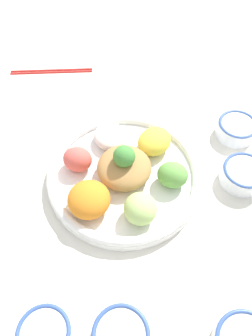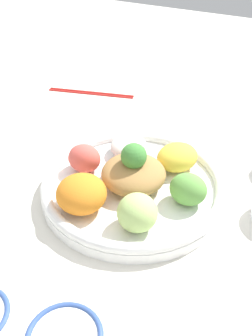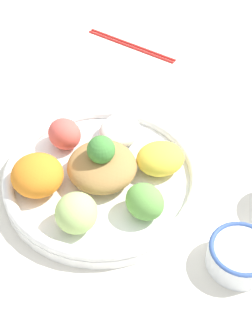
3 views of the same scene
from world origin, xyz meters
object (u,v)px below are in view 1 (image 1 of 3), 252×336
object	(u,v)px
rice_bowl_plain	(236,128)
chopsticks_pair_near	(51,71)
sauce_bowl_dark	(44,334)
sauce_bowl_far	(121,336)
rice_bowl_blue	(243,174)
salad_platter	(123,175)

from	to	relation	value
rice_bowl_plain	chopsticks_pair_near	bearing A→B (deg)	-14.98
sauce_bowl_dark	sauce_bowl_far	bearing A→B (deg)	-170.34
sauce_bowl_dark	chopsticks_pair_near	xyz separation A→B (m)	(0.22, -0.65, -0.01)
rice_bowl_blue	sauce_bowl_dark	bearing A→B (deg)	50.28
rice_bowl_blue	chopsticks_pair_near	world-z (taller)	rice_bowl_blue
sauce_bowl_far	sauce_bowl_dark	bearing A→B (deg)	9.66
rice_bowl_plain	chopsticks_pair_near	size ratio (longest dim) A/B	0.40
salad_platter	rice_bowl_plain	xyz separation A→B (m)	(-0.24, -0.19, -0.01)
sauce_bowl_far	chopsticks_pair_near	size ratio (longest dim) A/B	0.41
salad_platter	rice_bowl_blue	size ratio (longest dim) A/B	3.52
rice_bowl_blue	sauce_bowl_dark	size ratio (longest dim) A/B	1.05
rice_bowl_blue	rice_bowl_plain	xyz separation A→B (m)	(0.02, -0.13, -0.00)
sauce_bowl_dark	rice_bowl_plain	world-z (taller)	rice_bowl_plain
chopsticks_pair_near	salad_platter	bearing A→B (deg)	116.14
rice_bowl_blue	sauce_bowl_far	distance (m)	0.41
sauce_bowl_dark	rice_bowl_plain	bearing A→B (deg)	-120.32
rice_bowl_blue	chopsticks_pair_near	bearing A→B (deg)	-27.04
salad_platter	rice_bowl_blue	world-z (taller)	salad_platter
rice_bowl_blue	chopsticks_pair_near	xyz separation A→B (m)	(0.53, -0.27, -0.02)
salad_platter	sauce_bowl_dark	xyz separation A→B (m)	(0.06, 0.32, -0.01)
rice_bowl_plain	sauce_bowl_far	xyz separation A→B (m)	(0.18, 0.49, 0.00)
rice_bowl_blue	rice_bowl_plain	distance (m)	0.13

